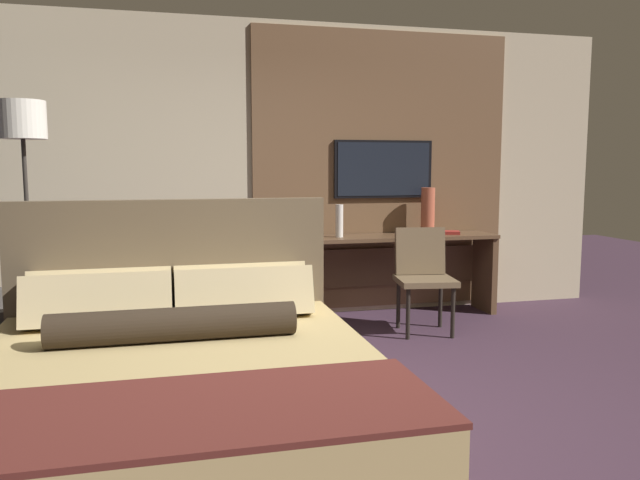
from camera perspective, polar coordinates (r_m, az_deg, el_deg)
ground_plane at (r=3.70m, az=-0.08°, el=-16.32°), size 16.00×16.00×0.00m
wall_back_tv_panel at (r=5.98m, az=-4.32°, el=6.28°), size 7.20×0.09×2.80m
bed at (r=3.15m, az=-12.94°, el=-13.81°), size 1.91×2.13×1.25m
desk at (r=6.09m, az=6.29°, el=-1.86°), size 2.08×0.46×0.79m
tv at (r=6.19m, az=5.82°, el=6.46°), size 1.00×0.04×0.56m
desk_chair at (r=5.56m, az=9.38°, el=-2.67°), size 0.54×0.54×0.91m
floor_lamp at (r=5.15m, az=-25.50°, el=8.13°), size 0.34×0.34×1.93m
vase_tall at (r=6.21m, az=9.83°, el=2.66°), size 0.13×0.13×0.45m
vase_short at (r=5.83m, az=1.78°, el=1.76°), size 0.07×0.07×0.31m
book at (r=6.23m, az=11.61°, el=0.68°), size 0.26×0.22×0.03m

